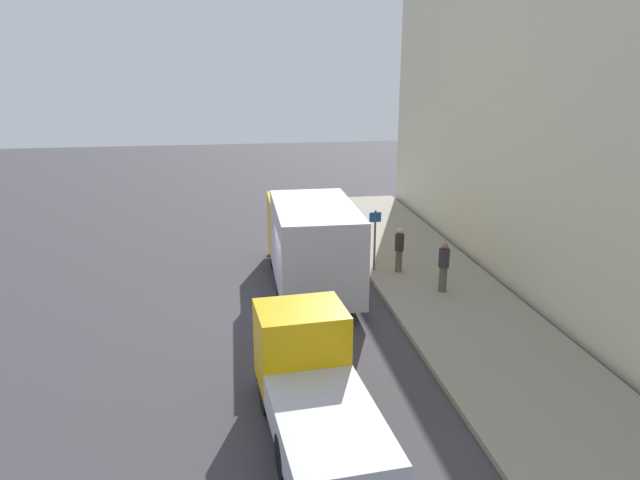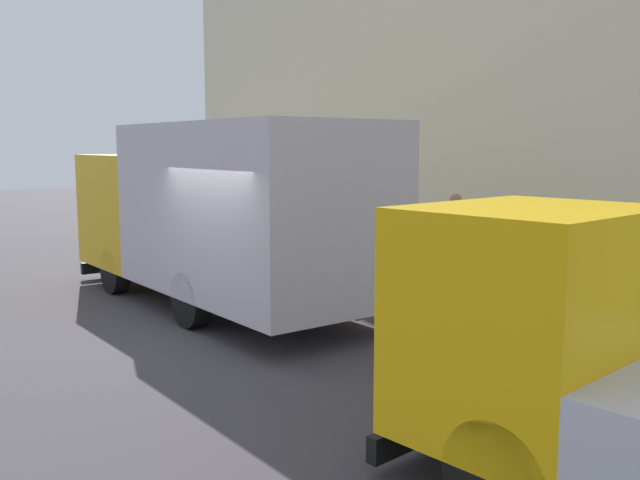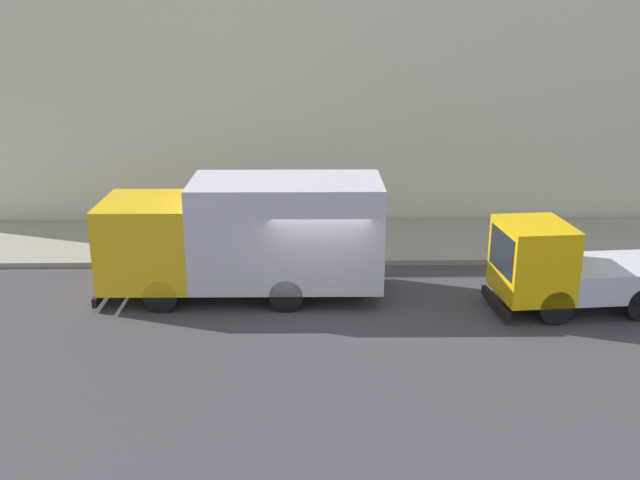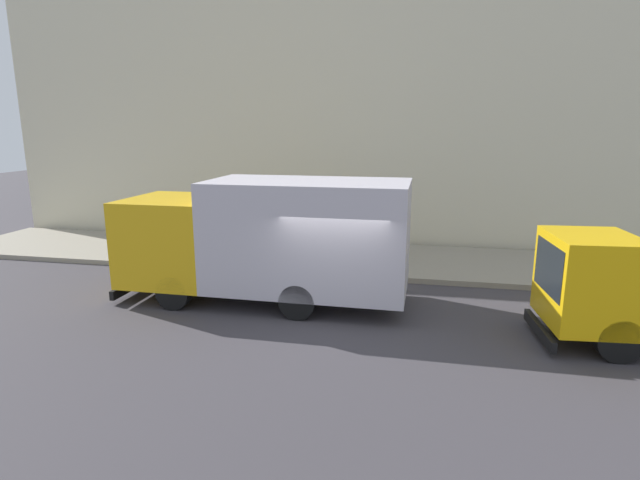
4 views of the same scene
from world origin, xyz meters
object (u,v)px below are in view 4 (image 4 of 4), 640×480
at_px(pedestrian_walking, 285,234).
at_px(pedestrian_standing, 354,231).
at_px(street_sign_post, 268,225).
at_px(traffic_cone_orange, 167,249).
at_px(large_utility_truck, 269,237).

distance_m(pedestrian_walking, pedestrian_standing, 2.33).
relative_size(pedestrian_standing, street_sign_post, 0.76).
bearing_deg(pedestrian_standing, traffic_cone_orange, -116.75).
bearing_deg(street_sign_post, traffic_cone_orange, 81.56).
distance_m(pedestrian_walking, street_sign_post, 1.02).
xyz_separation_m(pedestrian_standing, traffic_cone_orange, (-1.22, 6.23, -0.64)).
relative_size(large_utility_truck, street_sign_post, 3.28).
xyz_separation_m(pedestrian_walking, street_sign_post, (-0.86, 0.31, 0.47)).
xyz_separation_m(pedestrian_walking, pedestrian_standing, (0.92, -2.14, 0.02)).
height_order(pedestrian_walking, traffic_cone_orange, pedestrian_walking).
bearing_deg(traffic_cone_orange, pedestrian_standing, -78.95).
height_order(large_utility_truck, street_sign_post, large_utility_truck).
bearing_deg(large_utility_truck, traffic_cone_orange, 56.99).
distance_m(pedestrian_standing, traffic_cone_orange, 6.38).
xyz_separation_m(large_utility_truck, pedestrian_walking, (3.36, 0.51, -0.65)).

